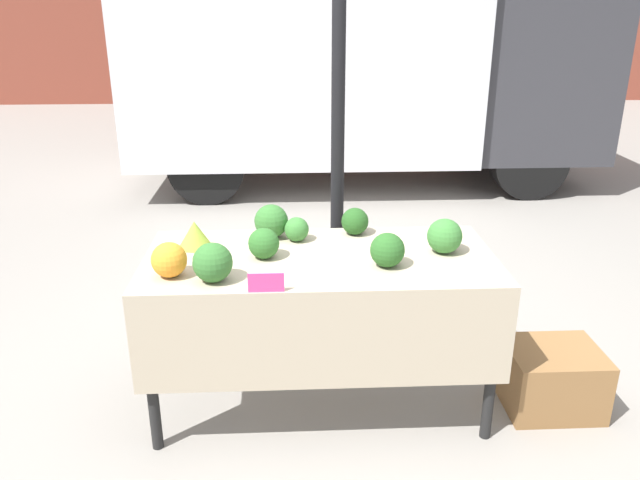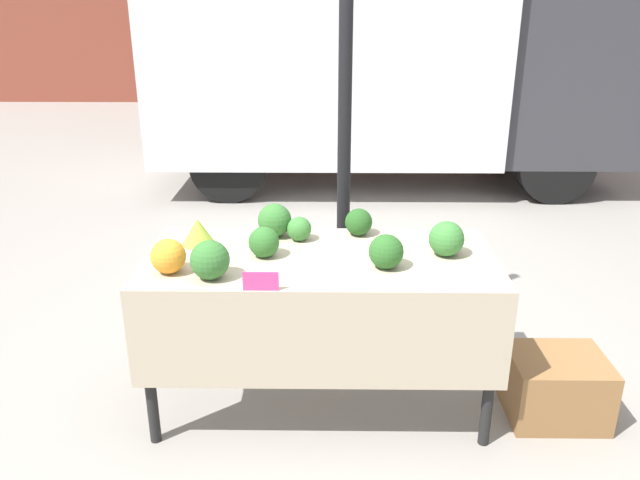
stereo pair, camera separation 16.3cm
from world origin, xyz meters
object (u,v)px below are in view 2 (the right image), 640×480
Objects in this scene: parked_truck at (373,49)px; price_sign at (261,281)px; produce_crate at (555,386)px; orange_cauliflower at (168,256)px.

parked_truck reaches higher than price_sign.
parked_truck is 10.82× the size of produce_crate.
price_sign reaches higher than produce_crate.
price_sign is (0.41, -0.17, -0.04)m from orange_cauliflower.
parked_truck is 33.06× the size of price_sign.
orange_cauliflower reaches higher than produce_crate.
orange_cauliflower is at bearing -176.99° from produce_crate.
price_sign is 0.33× the size of produce_crate.
produce_crate is at bearing 3.01° from orange_cauliflower.
orange_cauliflower is 0.45m from price_sign.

